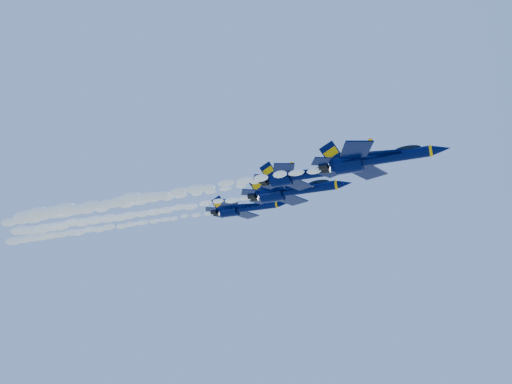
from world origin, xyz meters
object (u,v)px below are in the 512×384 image
at_px(jet_second, 300,176).
at_px(jet_fourth, 245,208).
at_px(jet_lead, 374,159).
at_px(jet_third, 292,190).

relative_size(jet_second, jet_fourth, 0.91).
distance_m(jet_lead, jet_fourth, 40.45).
height_order(jet_second, jet_fourth, jet_fourth).
relative_size(jet_third, jet_fourth, 1.12).
height_order(jet_lead, jet_second, jet_second).
bearing_deg(jet_fourth, jet_lead, -38.92).
relative_size(jet_lead, jet_fourth, 1.05).
bearing_deg(jet_second, jet_fourth, 134.33).
height_order(jet_third, jet_fourth, jet_fourth).
xyz_separation_m(jet_lead, jet_third, (-17.21, 14.96, 2.74)).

